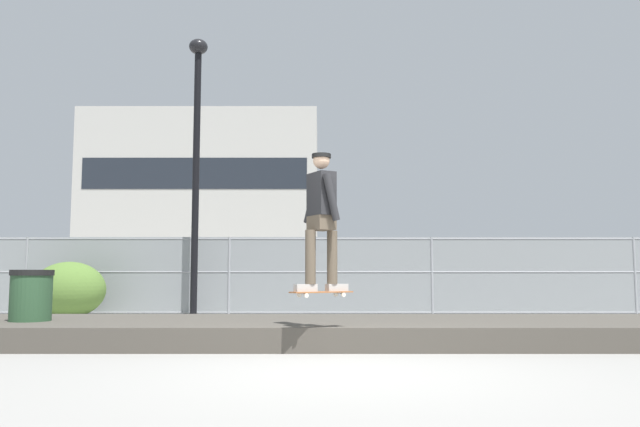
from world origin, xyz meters
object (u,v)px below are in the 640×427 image
skater (319,212)px  parked_car_near (166,278)px  trash_bin (27,306)px  street_lamp (194,140)px  shrub_left (66,290)px  skateboard (319,292)px

skater → parked_car_near: skater is taller
skater → trash_bin: size_ratio=1.68×
parked_car_near → trash_bin: bearing=-88.1°
trash_bin → parked_car_near: bearing=91.9°
skater → trash_bin: 4.42m
street_lamp → trash_bin: bearing=-101.8°
shrub_left → trash_bin: shrub_left is taller
street_lamp → parked_car_near: 5.19m
skater → street_lamp: (-2.92, 6.73, 2.36)m
skater → trash_bin: (-4.09, 1.15, -1.22)m
skater → shrub_left: (-5.59, 6.23, -1.12)m
parked_car_near → shrub_left: (-1.20, -4.26, -0.22)m
street_lamp → skater: bearing=-66.5°
street_lamp → shrub_left: 4.41m
parked_car_near → street_lamp: bearing=-68.6°
street_lamp → trash_bin: 6.74m
skateboard → skater: skater is taller
street_lamp → shrub_left: bearing=-169.3°
skateboard → parked_car_near: (-4.40, 10.49, 0.09)m
skateboard → street_lamp: street_lamp is taller
skater → trash_bin: bearing=164.3°
street_lamp → skateboard: bearing=-66.5°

